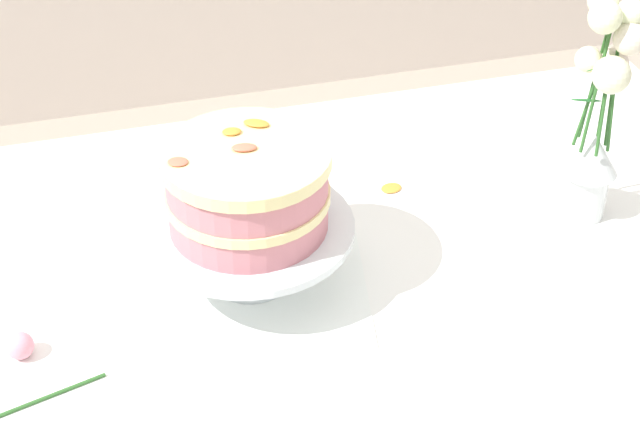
# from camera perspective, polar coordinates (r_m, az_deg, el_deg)

# --- Properties ---
(dining_table) EXTENTS (1.40, 1.00, 0.74)m
(dining_table) POSITION_cam_1_polar(r_m,az_deg,el_deg) (1.48, 2.73, -7.12)
(dining_table) COLOR white
(dining_table) RESTS_ON ground
(linen_napkin) EXTENTS (0.37, 0.37, 0.00)m
(linen_napkin) POSITION_cam_1_polar(r_m,az_deg,el_deg) (1.44, -3.87, -3.76)
(linen_napkin) COLOR white
(linen_napkin) RESTS_ON dining_table
(cake_stand) EXTENTS (0.29, 0.29, 0.10)m
(cake_stand) POSITION_cam_1_polar(r_m,az_deg,el_deg) (1.39, -4.01, -1.18)
(cake_stand) COLOR silver
(cake_stand) RESTS_ON linen_napkin
(layer_cake) EXTENTS (0.23, 0.23, 0.13)m
(layer_cake) POSITION_cam_1_polar(r_m,az_deg,el_deg) (1.34, -4.14, 1.44)
(layer_cake) COLOR #CC7A84
(layer_cake) RESTS_ON cake_stand
(flower_vase) EXTENTS (0.09, 0.10, 0.37)m
(flower_vase) POSITION_cam_1_polar(r_m,az_deg,el_deg) (1.52, 15.52, 5.39)
(flower_vase) COLOR silver
(flower_vase) RESTS_ON dining_table
(fallen_rose) EXTENTS (0.15, 0.13, 0.04)m
(fallen_rose) POSITION_cam_1_polar(r_m,az_deg,el_deg) (1.36, -16.55, -7.40)
(fallen_rose) COLOR #2D6028
(fallen_rose) RESTS_ON dining_table
(loose_petal_0) EXTENTS (0.04, 0.04, 0.00)m
(loose_petal_0) POSITION_cam_1_polar(r_m,az_deg,el_deg) (1.62, 4.06, 1.45)
(loose_petal_0) COLOR orange
(loose_petal_0) RESTS_ON dining_table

